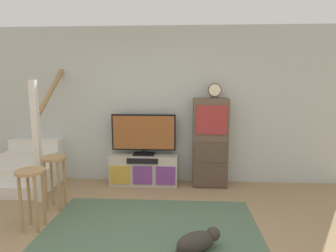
# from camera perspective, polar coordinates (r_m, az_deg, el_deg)

# --- Properties ---
(back_wall) EXTENTS (6.40, 0.12, 2.70)m
(back_wall) POSITION_cam_1_polar(r_m,az_deg,el_deg) (5.05, -1.17, 4.07)
(back_wall) COLOR #B2B7B2
(back_wall) RESTS_ON ground_plane
(area_rug) EXTENTS (2.60, 1.80, 0.01)m
(area_rug) POSITION_cam_1_polar(r_m,az_deg,el_deg) (3.64, -3.46, -20.25)
(area_rug) COLOR #4C664C
(area_rug) RESTS_ON ground_plane
(media_console) EXTENTS (1.16, 0.38, 0.52)m
(media_console) POSITION_cam_1_polar(r_m,az_deg,el_deg) (5.03, -4.81, -8.66)
(media_console) COLOR #BCB29E
(media_console) RESTS_ON ground_plane
(television) EXTENTS (1.09, 0.22, 0.70)m
(television) POSITION_cam_1_polar(r_m,az_deg,el_deg) (4.90, -4.87, -1.49)
(television) COLOR black
(television) RESTS_ON media_console
(side_cabinet) EXTENTS (0.58, 0.38, 1.50)m
(side_cabinet) POSITION_cam_1_polar(r_m,az_deg,el_deg) (4.89, 8.39, -3.33)
(side_cabinet) COLOR brown
(side_cabinet) RESTS_ON ground_plane
(desk_clock) EXTENTS (0.22, 0.08, 0.25)m
(desk_clock) POSITION_cam_1_polar(r_m,az_deg,el_deg) (4.77, 9.28, 6.95)
(desk_clock) COLOR #4C3823
(desk_clock) RESTS_ON side_cabinet
(staircase) EXTENTS (1.00, 1.36, 2.20)m
(staircase) POSITION_cam_1_polar(r_m,az_deg,el_deg) (5.61, -24.91, -6.45)
(staircase) COLOR silver
(staircase) RESTS_ON ground_plane
(bar_stool_near) EXTENTS (0.34, 0.34, 0.74)m
(bar_stool_near) POSITION_cam_1_polar(r_m,az_deg,el_deg) (3.85, -25.61, -10.66)
(bar_stool_near) COLOR #A37A4C
(bar_stool_near) RESTS_ON ground_plane
(bar_stool_far) EXTENTS (0.34, 0.34, 0.75)m
(bar_stool_far) POSITION_cam_1_polar(r_m,az_deg,el_deg) (4.33, -21.70, -8.22)
(bar_stool_far) COLOR #A37A4C
(bar_stool_far) RESTS_ON ground_plane
(dog) EXTENTS (0.50, 0.37, 0.23)m
(dog) POSITION_cam_1_polar(r_m,az_deg,el_deg) (3.26, 6.09, -21.82)
(dog) COLOR #332D28
(dog) RESTS_ON ground_plane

